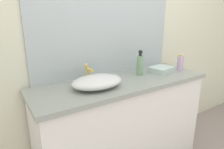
% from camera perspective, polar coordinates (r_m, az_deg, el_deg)
% --- Properties ---
extents(bathroom_wall_rear, '(6.00, 0.06, 2.60)m').
position_cam_1_polar(bathroom_wall_rear, '(1.87, 0.62, 13.16)').
color(bathroom_wall_rear, silver).
rests_on(bathroom_wall_rear, ground).
extents(vanity_counter, '(1.56, 0.51, 0.89)m').
position_cam_1_polar(vanity_counter, '(1.84, 3.35, -14.97)').
color(vanity_counter, white).
rests_on(vanity_counter, ground).
extents(wall_mirror_panel, '(1.41, 0.01, 1.02)m').
position_cam_1_polar(wall_mirror_panel, '(1.78, -1.16, 16.30)').
color(wall_mirror_panel, '#B2BCC6').
rests_on(wall_mirror_panel, vanity_counter).
extents(sink_basin, '(0.40, 0.28, 0.09)m').
position_cam_1_polar(sink_basin, '(1.48, -4.32, -2.09)').
color(sink_basin, silver).
rests_on(sink_basin, vanity_counter).
extents(faucet, '(0.03, 0.13, 0.15)m').
position_cam_1_polar(faucet, '(1.60, -7.05, 0.87)').
color(faucet, gold).
rests_on(faucet, vanity_counter).
extents(soap_dispenser, '(0.06, 0.06, 0.23)m').
position_cam_1_polar(soap_dispenser, '(1.80, 8.19, 2.95)').
color(soap_dispenser, gray).
rests_on(soap_dispenser, vanity_counter).
extents(lotion_bottle, '(0.06, 0.06, 0.16)m').
position_cam_1_polar(lotion_bottle, '(2.07, 19.36, 3.18)').
color(lotion_bottle, '#CDAAD5').
rests_on(lotion_bottle, vanity_counter).
extents(folded_hand_towel, '(0.24, 0.21, 0.05)m').
position_cam_1_polar(folded_hand_towel, '(1.94, 14.22, 1.37)').
color(folded_hand_towel, silver).
rests_on(folded_hand_towel, vanity_counter).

